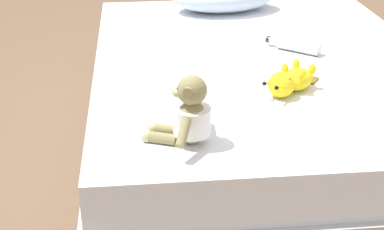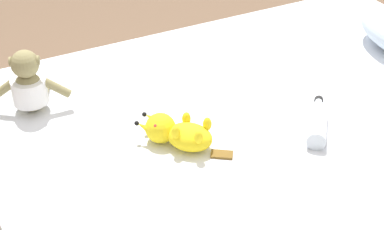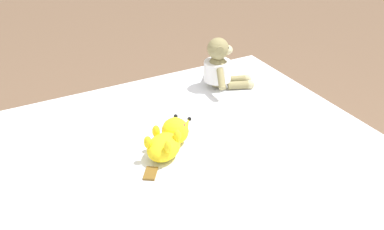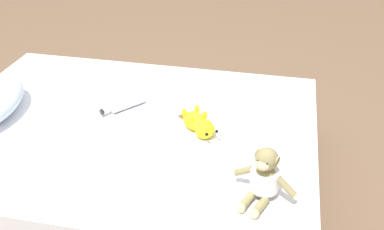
{
  "view_description": "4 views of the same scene",
  "coord_description": "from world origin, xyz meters",
  "px_view_note": "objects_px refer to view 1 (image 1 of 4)",
  "views": [
    {
      "loc": [
        -0.57,
        -2.39,
        1.31
      ],
      "look_at": [
        -0.4,
        -0.76,
        0.5
      ],
      "focal_mm": 53.94,
      "sensor_mm": 36.0,
      "label": 1
    },
    {
      "loc": [
        1.43,
        -1.08,
        1.57
      ],
      "look_at": [
        -0.02,
        -0.32,
        0.48
      ],
      "focal_mm": 56.43,
      "sensor_mm": 36.0,
      "label": 2
    },
    {
      "loc": [
        0.63,
        0.92,
        1.38
      ],
      "look_at": [
        -0.09,
        -0.41,
        0.52
      ],
      "focal_mm": 45.08,
      "sensor_mm": 36.0,
      "label": 3
    },
    {
      "loc": [
        -1.92,
        -0.77,
        1.68
      ],
      "look_at": [
        -0.03,
        -0.37,
        0.52
      ],
      "focal_mm": 42.8,
      "sensor_mm": 36.0,
      "label": 4
    }
  ],
  "objects_px": {
    "bed": "(262,98)",
    "plush_yellow_creature": "(290,81)",
    "glass_bottle": "(297,45)",
    "plush_monkey": "(189,116)"
  },
  "relations": [
    {
      "from": "bed",
      "to": "plush_yellow_creature",
      "type": "height_order",
      "value": "plush_yellow_creature"
    },
    {
      "from": "plush_monkey",
      "to": "plush_yellow_creature",
      "type": "height_order",
      "value": "plush_monkey"
    },
    {
      "from": "plush_monkey",
      "to": "glass_bottle",
      "type": "bearing_deg",
      "value": 54.26
    },
    {
      "from": "bed",
      "to": "plush_monkey",
      "type": "relative_size",
      "value": 7.34
    },
    {
      "from": "bed",
      "to": "plush_yellow_creature",
      "type": "relative_size",
      "value": 7.22
    },
    {
      "from": "plush_yellow_creature",
      "to": "glass_bottle",
      "type": "relative_size",
      "value": 1.21
    },
    {
      "from": "plush_yellow_creature",
      "to": "bed",
      "type": "bearing_deg",
      "value": 92.11
    },
    {
      "from": "plush_yellow_creature",
      "to": "glass_bottle",
      "type": "xyz_separation_m",
      "value": [
        0.15,
        0.45,
        -0.02
      ]
    },
    {
      "from": "bed",
      "to": "glass_bottle",
      "type": "distance_m",
      "value": 0.29
    },
    {
      "from": "plush_yellow_creature",
      "to": "glass_bottle",
      "type": "distance_m",
      "value": 0.47
    }
  ]
}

